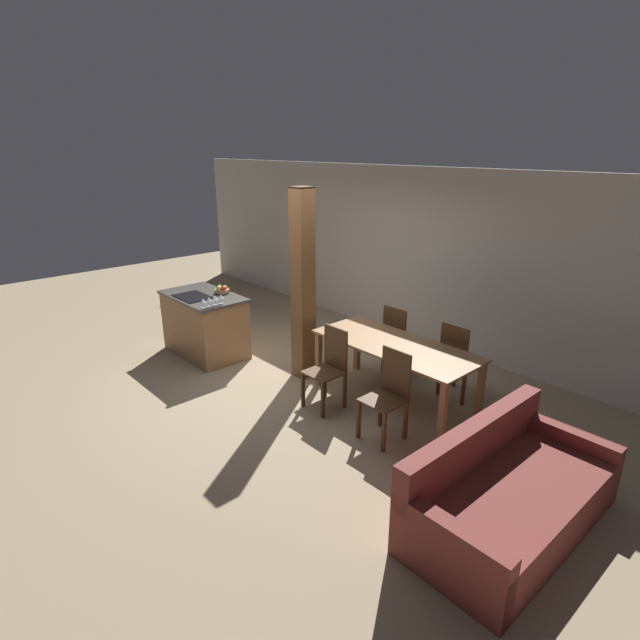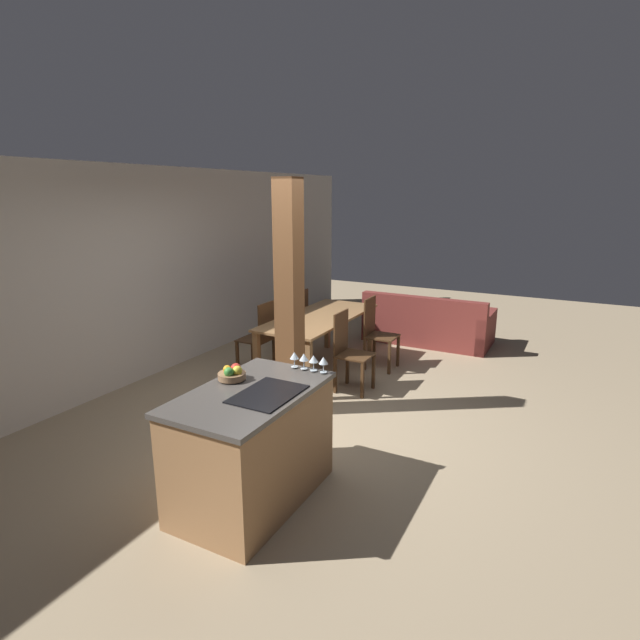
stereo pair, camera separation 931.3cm
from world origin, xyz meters
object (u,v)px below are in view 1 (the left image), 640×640
object	(u,v)px
kitchen_island	(205,324)
timber_post	(303,287)
wine_glass_middle	(209,300)
wine_glass_end	(221,297)
dining_chair_near_right	(388,394)
dining_table	(395,351)
wine_glass_far	(215,298)
dining_chair_far_right	(458,360)
fruit_bowl	(222,290)
couch	(508,496)
dining_chair_near_left	(329,367)
dining_chair_far_left	(399,339)
wine_glass_near	(203,301)

from	to	relation	value
kitchen_island	timber_post	world-z (taller)	timber_post
kitchen_island	wine_glass_middle	xyz separation A→B (m)	(0.58, -0.23, 0.57)
wine_glass_end	dining_chair_near_right	distance (m)	2.82
dining_table	dining_chair_near_right	size ratio (longest dim) A/B	2.09
wine_glass_far	timber_post	bearing A→B (deg)	36.56
dining_chair_near_right	dining_chair_far_right	xyz separation A→B (m)	(0.00, 1.30, 0.00)
wine_glass_middle	dining_table	world-z (taller)	wine_glass_middle
timber_post	dining_table	bearing A→B (deg)	14.07
wine_glass_far	fruit_bowl	bearing A→B (deg)	140.10
wine_glass_middle	wine_glass_end	size ratio (longest dim) A/B	1.00
kitchen_island	couch	size ratio (longest dim) A/B	0.67
wine_glass_end	timber_post	distance (m)	1.20
kitchen_island	wine_glass_far	world-z (taller)	wine_glass_far
dining_table	dining_chair_near_left	xyz separation A→B (m)	(-0.46, -0.65, -0.16)
dining_chair_near_right	kitchen_island	bearing A→B (deg)	-175.31
dining_table	timber_post	size ratio (longest dim) A/B	0.81
wine_glass_far	dining_chair_far_right	size ratio (longest dim) A/B	0.14
dining_chair_near_left	dining_chair_far_left	xyz separation A→B (m)	(0.00, 1.30, 0.00)
dining_chair_far_left	dining_chair_near_left	bearing A→B (deg)	90.00
wine_glass_far	timber_post	xyz separation A→B (m)	(0.99, 0.73, 0.23)
wine_glass_near	dining_chair_far_left	distance (m)	2.68
fruit_bowl	dining_chair_near_right	world-z (taller)	fruit_bowl
wine_glass_far	dining_table	distance (m)	2.55
kitchen_island	dining_chair_near_right	size ratio (longest dim) A/B	1.35
wine_glass_middle	couch	world-z (taller)	wine_glass_middle
wine_glass_end	couch	bearing A→B (deg)	0.40
wine_glass_far	dining_chair_near_left	world-z (taller)	wine_glass_far
kitchen_island	couch	xyz separation A→B (m)	(4.87, -0.01, -0.20)
dining_table	dining_chair_far_left	bearing A→B (deg)	125.31
fruit_bowl	dining_table	distance (m)	2.85
wine_glass_middle	dining_table	bearing A→B (deg)	26.67
dining_chair_near_right	dining_chair_far_left	bearing A→B (deg)	125.31
dining_chair_far_left	timber_post	bearing A→B (deg)	49.18
kitchen_island	timber_post	size ratio (longest dim) A/B	0.53
wine_glass_end	couch	xyz separation A→B (m)	(4.29, 0.03, -0.76)
wine_glass_middle	dining_chair_near_right	xyz separation A→B (m)	(2.75, 0.50, -0.52)
dining_table	timber_post	distance (m)	1.47
wine_glass_near	dining_chair_far_right	distance (m)	3.38
dining_chair_near_left	dining_chair_far_left	world-z (taller)	same
wine_glass_middle	dining_chair_far_left	distance (m)	2.62
dining_chair_near_left	timber_post	bearing A→B (deg)	159.04
wine_glass_end	dining_chair_far_right	xyz separation A→B (m)	(2.75, 1.62, -0.52)
dining_chair_near_left	timber_post	size ratio (longest dim) A/B	0.39
wine_glass_end	dining_chair_near_left	distance (m)	1.93
kitchen_island	dining_chair_far_right	world-z (taller)	dining_chair_far_right
dining_chair_far_right	wine_glass_far	bearing A→B (deg)	31.84
wine_glass_near	dining_chair_near_left	size ratio (longest dim) A/B	0.14
wine_glass_middle	dining_table	size ratio (longest dim) A/B	0.07
wine_glass_far	dining_table	xyz separation A→B (m)	(2.29, 1.06, -0.36)
wine_glass_end	fruit_bowl	bearing A→B (deg)	147.45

